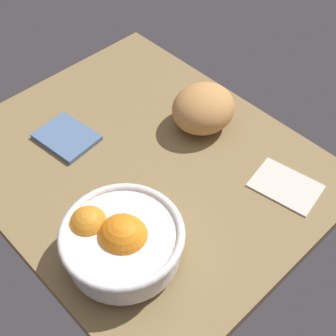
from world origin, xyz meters
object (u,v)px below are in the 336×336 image
object	(u,v)px
napkin_folded	(67,137)
napkin_spare	(286,185)
bread_loaf	(203,108)
fruit_bowl	(120,240)

from	to	relation	value
napkin_folded	napkin_spare	bearing A→B (deg)	-150.01
bread_loaf	napkin_spare	distance (cm)	26.10
fruit_bowl	napkin_folded	size ratio (longest dim) A/B	1.71
fruit_bowl	bread_loaf	size ratio (longest dim) A/B	1.48
napkin_spare	bread_loaf	bearing A→B (deg)	-2.12
napkin_folded	fruit_bowl	bearing A→B (deg)	161.90
fruit_bowl	napkin_folded	xyz separation A→B (cm)	(33.12, -10.83, -5.43)
fruit_bowl	napkin_spare	bearing A→B (deg)	-106.95
bread_loaf	napkin_spare	bearing A→B (deg)	177.88
napkin_spare	fruit_bowl	bearing A→B (deg)	73.05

